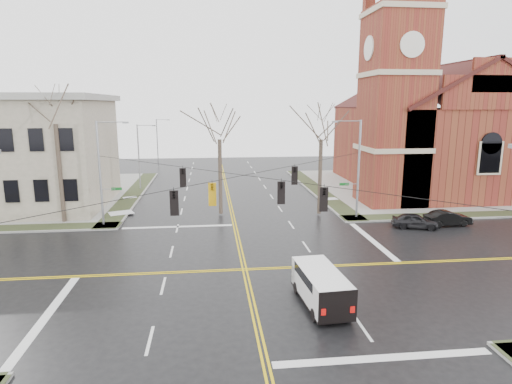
{
  "coord_description": "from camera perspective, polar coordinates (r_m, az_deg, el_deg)",
  "views": [
    {
      "loc": [
        -2.14,
        -26.07,
        10.5
      ],
      "look_at": [
        1.41,
        6.0,
        3.88
      ],
      "focal_mm": 30.0,
      "sensor_mm": 36.0,
      "label": 1
    }
  ],
  "objects": [
    {
      "name": "cargo_van",
      "position": [
        23.55,
        8.5,
        -12.0
      ],
      "size": [
        2.28,
        5.12,
        1.9
      ],
      "rotation": [
        0.0,
        0.0,
        0.07
      ],
      "color": "white",
      "rests_on": "ground"
    },
    {
      "name": "streetlight_north_a",
      "position": [
        55.06,
        -15.23,
        4.9
      ],
      "size": [
        2.3,
        0.2,
        8.0
      ],
      "color": "gray",
      "rests_on": "ground"
    },
    {
      "name": "road_markings",
      "position": [
        28.18,
        -1.52,
        -10.27
      ],
      "size": [
        100.0,
        100.0,
        0.01
      ],
      "color": "gold",
      "rests_on": "ground"
    },
    {
      "name": "sidewalks",
      "position": [
        28.15,
        -1.53,
        -10.14
      ],
      "size": [
        80.0,
        80.0,
        0.17
      ],
      "color": "gray",
      "rests_on": "ground"
    },
    {
      "name": "signal_pole_ne",
      "position": [
        40.29,
        13.3,
        3.36
      ],
      "size": [
        2.75,
        0.22,
        9.0
      ],
      "color": "gray",
      "rests_on": "ground"
    },
    {
      "name": "streetlight_north_b",
      "position": [
        74.8,
        -12.92,
        6.68
      ],
      "size": [
        2.3,
        0.2,
        8.0
      ],
      "color": "gray",
      "rests_on": "ground"
    },
    {
      "name": "parked_car_b",
      "position": [
        41.32,
        24.2,
        -3.21
      ],
      "size": [
        4.18,
        1.7,
        1.35
      ],
      "primitive_type": "imported",
      "rotation": [
        0.0,
        0.0,
        1.64
      ],
      "color": "black",
      "rests_on": "ground"
    },
    {
      "name": "civic_building_a",
      "position": [
        50.41,
        -29.57,
        4.4
      ],
      "size": [
        18.0,
        14.0,
        11.0
      ],
      "primitive_type": "cube",
      "color": "gray",
      "rests_on": "ground"
    },
    {
      "name": "ground",
      "position": [
        28.18,
        -1.52,
        -10.28
      ],
      "size": [
        120.0,
        120.0,
        0.0
      ],
      "primitive_type": "plane",
      "color": "black",
      "rests_on": "ground"
    },
    {
      "name": "tree_nw_near",
      "position": [
        40.37,
        -4.89,
        7.67
      ],
      "size": [
        4.0,
        4.0,
        10.72
      ],
      "color": "#3C3226",
      "rests_on": "ground"
    },
    {
      "name": "tree_nw_far",
      "position": [
        41.07,
        -25.25,
        9.01
      ],
      "size": [
        4.0,
        4.0,
        13.05
      ],
      "color": "#3C3226",
      "rests_on": "ground"
    },
    {
      "name": "tree_ne",
      "position": [
        40.74,
        8.7,
        7.59
      ],
      "size": [
        4.0,
        4.0,
        10.69
      ],
      "color": "#3C3226",
      "rests_on": "ground"
    },
    {
      "name": "span_wires",
      "position": [
        26.5,
        -1.6,
        2.25
      ],
      "size": [
        23.02,
        23.02,
        0.03
      ],
      "color": "black",
      "rests_on": "ground"
    },
    {
      "name": "parked_car_a",
      "position": [
        39.46,
        20.42,
        -3.61
      ],
      "size": [
        4.12,
        2.67,
        1.3
      ],
      "primitive_type": "imported",
      "rotation": [
        0.0,
        0.0,
        1.25
      ],
      "color": "black",
      "rests_on": "ground"
    },
    {
      "name": "signal_pole_nw",
      "position": [
        39.07,
        -19.86,
        2.73
      ],
      "size": [
        2.75,
        0.22,
        9.0
      ],
      "color": "gray",
      "rests_on": "ground"
    },
    {
      "name": "church",
      "position": [
        57.57,
        21.82,
        8.72
      ],
      "size": [
        24.28,
        27.48,
        27.5
      ],
      "color": "maroon",
      "rests_on": "ground"
    },
    {
      "name": "traffic_signals",
      "position": [
        25.98,
        -1.47,
        0.38
      ],
      "size": [
        8.21,
        8.26,
        1.3
      ],
      "color": "black",
      "rests_on": "ground"
    }
  ]
}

